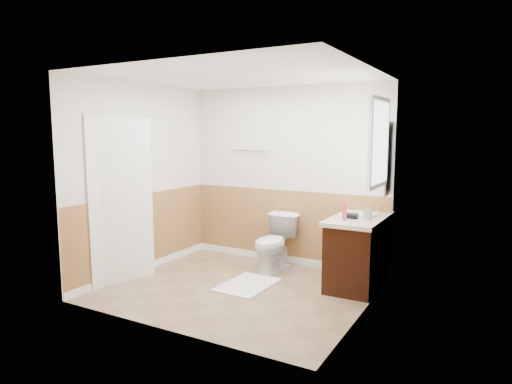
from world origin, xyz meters
The scene contains 32 objects.
floor centered at (0.00, 0.00, 0.00)m, with size 3.00×3.00×0.00m, color #8C7051.
ceiling centered at (0.00, 0.00, 2.50)m, with size 3.00×3.00×0.00m, color white.
wall_back centered at (0.00, 1.30, 1.25)m, with size 3.00×3.00×0.00m, color silver.
wall_front centered at (0.00, -1.30, 1.25)m, with size 3.00×3.00×0.00m, color silver.
wall_left centered at (-1.50, 0.00, 1.25)m, with size 3.00×3.00×0.00m, color silver.
wall_right centered at (1.50, 0.00, 1.25)m, with size 3.00×3.00×0.00m, color silver.
wainscot_back centered at (0.00, 1.29, 0.50)m, with size 3.00×3.00×0.00m, color #9E693F.
wainscot_front centered at (0.00, -1.29, 0.50)m, with size 3.00×3.00×0.00m, color #9E693F.
wainscot_left centered at (-1.49, 0.00, 0.50)m, with size 2.60×2.60×0.00m, color #9E693F.
wainscot_right centered at (1.49, 0.00, 0.50)m, with size 2.60×2.60×0.00m, color #9E693F.
toilet centered at (0.04, 0.86, 0.38)m, with size 0.42×0.74×0.76m, color white.
bath_mat centered at (0.04, 0.14, 0.01)m, with size 0.55×0.80×0.02m, color silver.
vanity_cabinet centered at (1.21, 0.84, 0.40)m, with size 0.55×1.10×0.80m, color black.
vanity_knob_left centered at (0.91, 0.74, 0.55)m, with size 0.03×0.03×0.03m, color silver.
vanity_knob_right centered at (0.91, 0.94, 0.55)m, with size 0.03×0.03×0.03m, color #B3B4BA.
countertop centered at (1.20, 0.84, 0.83)m, with size 0.60×1.15×0.05m, color beige.
sink_basin centered at (1.21, 0.99, 0.86)m, with size 0.36×0.36×0.02m, color silver.
faucet centered at (1.39, 0.99, 0.92)m, with size 0.02×0.02×0.14m, color silver.
lotion_bottle centered at (1.11, 0.54, 0.96)m, with size 0.05×0.05×0.22m, color #C33247.
soap_dispenser centered at (1.33, 0.73, 0.94)m, with size 0.08×0.08×0.17m, color #8D95A0.
hair_dryer_body centered at (1.16, 0.68, 0.89)m, with size 0.07×0.07×0.14m, color black.
hair_dryer_handle centered at (1.13, 0.71, 0.86)m, with size 0.03×0.03×0.07m, color black.
mirror_panel centered at (1.48, 1.10, 1.55)m, with size 0.02×0.35×0.90m, color silver.
window_frame centered at (1.47, 0.59, 1.75)m, with size 0.04×0.80×1.00m, color white.
window_glass centered at (1.49, 0.59, 1.75)m, with size 0.01×0.70×0.90m, color white.
door centered at (-1.40, -0.45, 1.02)m, with size 0.05×0.80×2.04m, color white.
door_frame centered at (-1.48, -0.45, 1.03)m, with size 0.02×0.92×2.10m, color white.
door_knob centered at (-1.34, -0.12, 0.95)m, with size 0.06×0.06×0.06m, color silver.
towel_bar centered at (-0.55, 1.25, 1.60)m, with size 0.02×0.02×0.62m, color silver.
tp_holder_bar centered at (-0.10, 1.23, 0.70)m, with size 0.02×0.02×0.14m, color silver.
tp_roll centered at (-0.10, 1.23, 0.70)m, with size 0.11×0.11×0.10m, color white.
tp_sheet centered at (-0.10, 1.23, 0.59)m, with size 0.10×0.01×0.16m, color white.
Camera 1 is at (2.68, -4.39, 1.86)m, focal length 31.17 mm.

